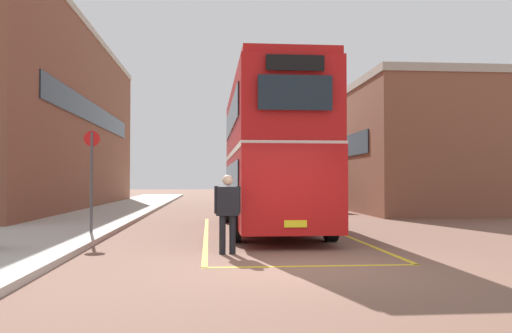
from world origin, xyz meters
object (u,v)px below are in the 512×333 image
Objects in this scene: single_deck_bus at (283,180)px; pedestrian_boarding at (228,208)px; bus_stop_sign at (92,172)px; double_decker_bus at (270,152)px.

pedestrian_boarding is at bearing -100.98° from single_deck_bus.
bus_stop_sign is (-3.72, 3.69, 0.85)m from pedestrian_boarding.
double_decker_bus is at bearing 18.32° from bus_stop_sign.
pedestrian_boarding is (-1.52, -5.42, -1.51)m from double_decker_bus.
single_deck_bus is at bearing 65.29° from bus_stop_sign.
double_decker_bus is 15.14m from single_deck_bus.
bus_stop_sign is at bearing 135.22° from pedestrian_boarding.
single_deck_bus is at bearing 80.75° from double_decker_bus.
double_decker_bus is 6.01× the size of pedestrian_boarding.
pedestrian_boarding is at bearing -44.78° from bus_stop_sign.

